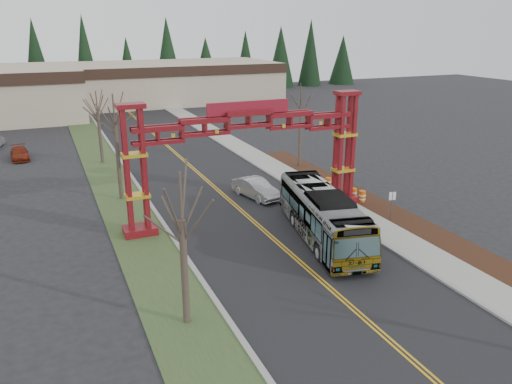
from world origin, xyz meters
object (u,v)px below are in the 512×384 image
parked_car_mid_a (20,153)px  bare_tree_median_far (98,112)px  barrel_north (328,183)px  silver_sedan (256,188)px  bare_tree_median_mid (115,123)px  bare_tree_median_near (182,221)px  bare_tree_right_far (301,108)px  transit_bus (323,215)px  retail_building_east (172,82)px  barrel_mid (353,194)px  gateway_arch (249,138)px  barrel_south (362,197)px  street_sign (392,200)px

parked_car_mid_a → bare_tree_median_far: bare_tree_median_far is taller
barrel_north → silver_sedan: bearing=178.1°
bare_tree_median_mid → barrel_north: (17.07, -4.16, -5.86)m
bare_tree_median_near → bare_tree_right_far: size_ratio=0.94×
parked_car_mid_a → bare_tree_right_far: bearing=-33.4°
transit_bus → barrel_north: 11.08m
retail_building_east → barrel_north: bearing=-90.9°
transit_bus → barrel_mid: 8.68m
bare_tree_right_far → barrel_mid: (-0.63, -10.58, -5.46)m
parked_car_mid_a → gateway_arch: bearing=-62.3°
retail_building_east → bare_tree_median_mid: bearing=-108.4°
transit_bus → barrel_mid: transit_bus is taller
transit_bus → barrel_south: 8.22m
bare_tree_median_far → parked_car_mid_a: bearing=146.8°
parked_car_mid_a → silver_sedan: bearing=-54.0°
bare_tree_median_near → barrel_north: bearing=41.9°
bare_tree_median_near → barrel_mid: (17.37, 11.91, -4.76)m
silver_sedan → barrel_north: bearing=-15.5°
retail_building_east → bare_tree_median_mid: bare_tree_median_mid is taller
retail_building_east → barrel_north: (-0.93, -58.17, -3.04)m
barrel_mid → silver_sedan: bearing=152.9°
bare_tree_median_far → barrel_mid: 26.81m
transit_bus → silver_sedan: (-0.74, 9.42, -0.88)m
barrel_south → retail_building_east: bearing=89.6°
transit_bus → bare_tree_median_far: 28.13m
transit_bus → street_sign: bearing=19.0°
transit_bus → bare_tree_median_near: size_ratio=1.59×
retail_building_east → barrel_south: (-0.44, -62.55, -3.00)m
street_sign → barrel_mid: (0.11, 4.98, -1.09)m
silver_sedan → street_sign: street_sign is taller
transit_bus → street_sign: size_ratio=5.48×
street_sign → bare_tree_median_mid: bearing=144.0°
gateway_arch → bare_tree_median_far: 21.75m
gateway_arch → street_sign: 11.25m
retail_building_east → bare_tree_median_far: bare_tree_median_far is taller
bare_tree_median_mid → bare_tree_median_far: bare_tree_median_mid is taller
gateway_arch → barrel_mid: bearing=2.2°
bare_tree_right_far → barrel_north: 9.06m
silver_sedan → retail_building_east: bearing=68.7°
retail_building_east → bare_tree_median_far: 45.49m
transit_bus → bare_tree_median_far: (-11.01, 25.64, 3.60)m
transit_bus → bare_tree_median_far: bare_tree_median_far is taller
silver_sedan → parked_car_mid_a: silver_sedan is taller
parked_car_mid_a → bare_tree_median_near: bearing=-82.3°
gateway_arch → transit_bus: (3.01, -5.42, -4.32)m
silver_sedan → bare_tree_median_near: 19.16m
barrel_north → bare_tree_median_far: bearing=136.1°
retail_building_east → street_sign: (-0.74, -66.57, -1.94)m
bare_tree_median_far → barrel_north: (17.07, -16.43, -4.80)m
silver_sedan → barrel_mid: size_ratio=5.00×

